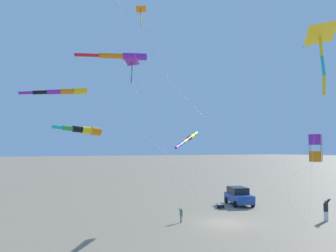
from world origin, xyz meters
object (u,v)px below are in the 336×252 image
object	(u,v)px
kite_windsock_striped_overhead	(122,56)
kite_box_red_high_left	(316,148)
person_adult_flyer	(326,209)
cooler_box	(221,206)
kite_delta_green_low_center	(319,35)
person_child_green_jacket	(181,215)
parked_car	(239,196)
kite_windsock_orange_high_right	(63,92)
kite_delta_magenta_far_left	(141,10)
kite_windsock_white_trailing	(84,130)
kite_delta_black_fish_shape	(132,63)
kite_windsock_small_distant	(190,138)

from	to	relation	value
kite_windsock_striped_overhead	kite_box_red_high_left	bearing A→B (deg)	153.67
person_adult_flyer	kite_windsock_striped_overhead	bearing A→B (deg)	-15.45
person_adult_flyer	kite_box_red_high_left	size ratio (longest dim) A/B	0.19
cooler_box	kite_delta_green_low_center	xyz separation A→B (m)	(6.17, 17.05, 11.28)
kite_windsock_striped_overhead	person_child_green_jacket	bearing A→B (deg)	-174.98
parked_car	kite_windsock_striped_overhead	bearing A→B (deg)	19.90
kite_delta_green_low_center	kite_windsock_orange_high_right	bearing A→B (deg)	-67.06
person_child_green_jacket	kite_delta_green_low_center	size ratio (longest dim) A/B	0.10
parked_car	person_child_green_jacket	world-z (taller)	parked_car
kite_windsock_orange_high_right	kite_delta_green_low_center	bearing A→B (deg)	112.94
person_child_green_jacket	kite_delta_magenta_far_left	world-z (taller)	kite_delta_magenta_far_left
kite_delta_green_low_center	kite_windsock_white_trailing	bearing A→B (deg)	-75.42
kite_windsock_white_trailing	kite_windsock_striped_overhead	xyz separation A→B (m)	(-0.24, 10.90, 4.95)
person_adult_flyer	cooler_box	bearing A→B (deg)	-65.73
parked_car	kite_windsock_orange_high_right	world-z (taller)	kite_windsock_orange_high_right
kite_windsock_striped_overhead	cooler_box	bearing A→B (deg)	-159.29
person_adult_flyer	kite_windsock_orange_high_right	distance (m)	24.78
person_child_green_jacket	kite_delta_magenta_far_left	distance (m)	20.93
kite_delta_black_fish_shape	kite_windsock_small_distant	size ratio (longest dim) A/B	1.61
kite_windsock_orange_high_right	cooler_box	bearing A→B (deg)	166.88
kite_delta_green_low_center	kite_delta_magenta_far_left	bearing A→B (deg)	-86.80
kite_box_red_high_left	kite_delta_magenta_far_left	xyz separation A→B (m)	(8.08, -14.25, 14.23)
person_child_green_jacket	kite_box_red_high_left	world-z (taller)	kite_box_red_high_left
kite_delta_black_fish_shape	kite_box_red_high_left	bearing A→B (deg)	161.33
kite_delta_black_fish_shape	person_child_green_jacket	bearing A→B (deg)	-154.59
person_child_green_jacket	kite_windsock_orange_high_right	size ratio (longest dim) A/B	0.06
parked_car	kite_windsock_small_distant	size ratio (longest dim) A/B	0.62
kite_windsock_small_distant	kite_box_red_high_left	bearing A→B (deg)	130.18
parked_car	person_child_green_jacket	xyz separation A→B (m)	(9.72, 4.95, -0.31)
kite_box_red_high_left	kite_delta_green_low_center	bearing A→B (deg)	41.72
person_child_green_jacket	kite_windsock_white_trailing	xyz separation A→B (m)	(5.47, -10.44, 7.18)
kite_delta_black_fish_shape	cooler_box	bearing A→B (deg)	-151.33
kite_windsock_white_trailing	kite_delta_green_low_center	bearing A→B (deg)	104.58
kite_windsock_striped_overhead	person_adult_flyer	bearing A→B (deg)	164.55
cooler_box	kite_windsock_small_distant	world-z (taller)	kite_windsock_small_distant
kite_windsock_orange_high_right	kite_windsock_striped_overhead	xyz separation A→B (m)	(-2.83, 8.00, 1.66)
person_adult_flyer	kite_box_red_high_left	distance (m)	6.23
person_child_green_jacket	kite_delta_black_fish_shape	distance (m)	12.54
kite_windsock_orange_high_right	kite_delta_black_fish_shape	distance (m)	10.44
person_adult_flyer	kite_delta_black_fish_shape	size ratio (longest dim) A/B	0.15
kite_delta_black_fish_shape	parked_car	bearing A→B (deg)	-153.54
kite_windsock_orange_high_right	kite_delta_magenta_far_left	distance (m)	11.79
person_adult_flyer	kite_delta_magenta_far_left	size ratio (longest dim) A/B	0.09
kite_windsock_orange_high_right	kite_windsock_striped_overhead	bearing A→B (deg)	109.50
kite_windsock_white_trailing	kite_delta_green_low_center	distance (m)	24.46
kite_windsock_orange_high_right	kite_windsock_small_distant	distance (m)	12.32
cooler_box	kite_delta_black_fish_shape	size ratio (longest dim) A/B	0.05
kite_delta_black_fish_shape	kite_box_red_high_left	world-z (taller)	kite_delta_black_fish_shape
cooler_box	person_adult_flyer	bearing A→B (deg)	114.27
kite_windsock_striped_overhead	kite_windsock_small_distant	distance (m)	8.87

